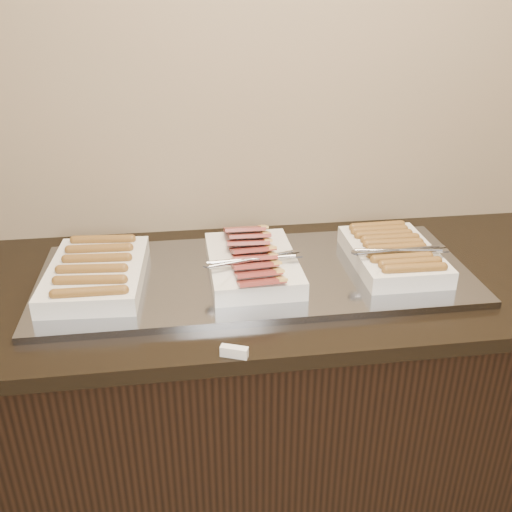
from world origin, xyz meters
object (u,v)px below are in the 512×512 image
(counter, at_px, (247,403))
(dish_right, at_px, (393,253))
(dish_left, at_px, (96,273))
(warming_tray, at_px, (256,275))
(dish_center, at_px, (252,262))

(counter, distance_m, dish_right, 0.66)
(counter, xyz_separation_m, dish_left, (-0.41, 0.00, 0.50))
(warming_tray, xyz_separation_m, dish_center, (-0.01, -0.00, 0.04))
(counter, height_order, dish_center, dish_center)
(dish_left, distance_m, dish_right, 0.83)
(dish_left, bearing_deg, counter, 3.19)
(dish_left, xyz_separation_m, dish_right, (0.83, -0.00, 0.01))
(counter, bearing_deg, dish_center, -12.64)
(dish_right, bearing_deg, warming_tray, 179.67)
(counter, xyz_separation_m, warming_tray, (0.03, 0.00, 0.46))
(dish_center, distance_m, dish_right, 0.41)
(dish_center, bearing_deg, dish_right, -0.58)
(counter, height_order, dish_left, dish_left)
(warming_tray, bearing_deg, counter, 180.00)
(warming_tray, relative_size, dish_left, 3.11)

